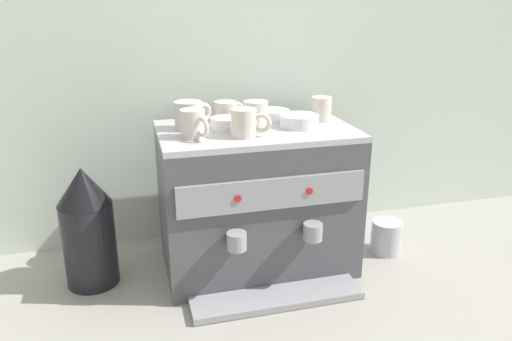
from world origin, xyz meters
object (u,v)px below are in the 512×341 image
(ceramic_bowl_0, at_px, (299,121))
(espresso_machine, at_px, (256,199))
(ceramic_cup_2, at_px, (190,115))
(ceramic_bowl_2, at_px, (273,115))
(ceramic_cup_1, at_px, (256,114))
(ceramic_cup_5, at_px, (321,109))
(ceramic_cup_3, at_px, (245,123))
(ceramic_cup_0, at_px, (227,111))
(ceramic_cup_4, at_px, (194,124))
(coffee_grinder, at_px, (88,227))
(ceramic_bowl_1, at_px, (226,124))
(milk_pitcher, at_px, (386,237))

(ceramic_bowl_0, bearing_deg, espresso_machine, 175.42)
(ceramic_cup_2, relative_size, ceramic_bowl_2, 1.09)
(ceramic_cup_1, height_order, ceramic_bowl_2, ceramic_cup_1)
(ceramic_cup_1, xyz_separation_m, ceramic_cup_5, (0.22, 0.02, -0.00))
(ceramic_cup_1, bearing_deg, ceramic_cup_5, 6.27)
(ceramic_cup_3, bearing_deg, ceramic_cup_0, 93.58)
(ceramic_cup_0, distance_m, ceramic_cup_5, 0.30)
(ceramic_cup_4, bearing_deg, coffee_grinder, 167.58)
(ceramic_cup_4, bearing_deg, ceramic_bowl_0, 7.73)
(espresso_machine, relative_size, ceramic_bowl_2, 5.33)
(ceramic_cup_0, relative_size, ceramic_bowl_1, 1.14)
(ceramic_cup_4, height_order, ceramic_bowl_2, ceramic_cup_4)
(ceramic_cup_0, bearing_deg, ceramic_bowl_2, -5.85)
(coffee_grinder, xyz_separation_m, milk_pitcher, (0.97, -0.06, -0.13))
(espresso_machine, bearing_deg, ceramic_cup_2, 165.89)
(ceramic_cup_2, distance_m, ceramic_cup_4, 0.10)
(ceramic_cup_3, relative_size, ceramic_bowl_1, 1.24)
(espresso_machine, height_order, ceramic_bowl_1, ceramic_bowl_1)
(ceramic_cup_1, bearing_deg, ceramic_cup_3, -119.02)
(ceramic_cup_4, xyz_separation_m, ceramic_bowl_2, (0.28, 0.16, -0.03))
(ceramic_bowl_0, bearing_deg, ceramic_cup_5, 32.40)
(ceramic_cup_3, xyz_separation_m, ceramic_bowl_1, (-0.04, 0.09, -0.02))
(ceramic_cup_1, relative_size, ceramic_bowl_2, 1.04)
(espresso_machine, bearing_deg, ceramic_cup_1, 80.17)
(ceramic_cup_5, bearing_deg, ceramic_cup_3, -155.22)
(ceramic_cup_0, distance_m, ceramic_cup_4, 0.22)
(ceramic_cup_5, height_order, ceramic_bowl_0, ceramic_cup_5)
(ceramic_cup_0, height_order, ceramic_cup_5, ceramic_cup_5)
(espresso_machine, height_order, ceramic_cup_5, ceramic_cup_5)
(ceramic_cup_5, bearing_deg, milk_pitcher, -22.59)
(ceramic_cup_0, height_order, milk_pitcher, ceramic_cup_0)
(ceramic_cup_3, xyz_separation_m, coffee_grinder, (-0.46, 0.10, -0.31))
(ceramic_cup_4, bearing_deg, ceramic_cup_0, 53.19)
(ceramic_bowl_2, distance_m, coffee_grinder, 0.67)
(milk_pitcher, bearing_deg, espresso_machine, 174.51)
(ceramic_cup_1, bearing_deg, ceramic_cup_0, 127.28)
(ceramic_cup_0, relative_size, milk_pitcher, 0.92)
(ceramic_bowl_0, bearing_deg, ceramic_cup_1, 164.44)
(ceramic_bowl_1, bearing_deg, ceramic_bowl_2, 27.54)
(ceramic_cup_2, distance_m, ceramic_bowl_2, 0.28)
(ceramic_bowl_0, height_order, ceramic_bowl_1, same)
(coffee_grinder, distance_m, milk_pitcher, 0.98)
(espresso_machine, bearing_deg, ceramic_cup_0, 119.38)
(ceramic_cup_0, xyz_separation_m, ceramic_bowl_1, (-0.02, -0.11, -0.01))
(ceramic_cup_3, relative_size, ceramic_cup_5, 1.09)
(ceramic_bowl_1, bearing_deg, ceramic_cup_0, 76.94)
(coffee_grinder, bearing_deg, ceramic_bowl_1, -0.34)
(ceramic_cup_1, relative_size, ceramic_cup_4, 1.06)
(espresso_machine, distance_m, coffee_grinder, 0.52)
(espresso_machine, distance_m, ceramic_cup_2, 0.34)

